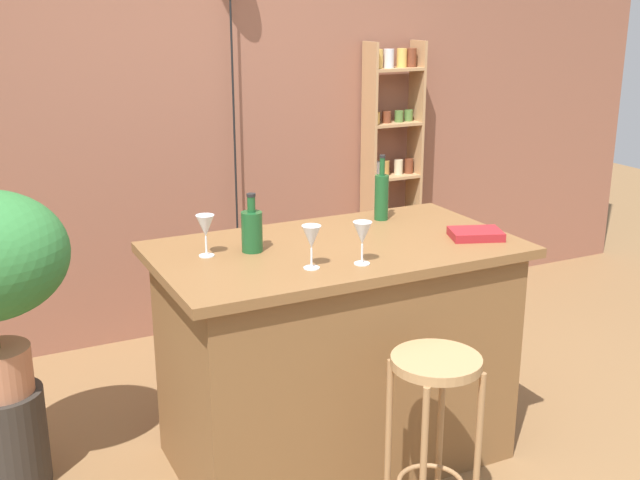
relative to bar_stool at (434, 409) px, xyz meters
name	(u,v)px	position (x,y,z in m)	size (l,w,h in m)	color
back_wall	(203,93)	(-0.04, 2.32, 0.86)	(6.40, 0.10, 2.80)	#8C5642
kitchen_counter	(336,352)	(-0.04, 0.67, -0.05)	(1.47, 0.82, 0.95)	brown
bar_stool	(434,409)	(0.00, 0.00, 0.00)	(0.32, 0.32, 0.73)	#997047
spice_shelf	(392,171)	(1.13, 2.16, 0.33)	(0.36, 0.17, 1.67)	tan
plant_stool	(8,438)	(-1.33, 1.05, -0.33)	(0.31, 0.31, 0.41)	#2D2823
bottle_soda_blue	(252,230)	(-0.38, 0.74, 0.51)	(0.08, 0.08, 0.23)	#194C23
bottle_olive_oil	(382,196)	(0.32, 0.92, 0.53)	(0.06, 0.06, 0.29)	#194C23
wine_glass_left	(311,238)	(-0.26, 0.45, 0.54)	(0.07, 0.07, 0.16)	silver
wine_glass_center	(362,234)	(-0.07, 0.41, 0.54)	(0.07, 0.07, 0.16)	silver
wine_glass_right	(205,227)	(-0.56, 0.76, 0.54)	(0.07, 0.07, 0.16)	silver
cookbook	(476,234)	(0.52, 0.50, 0.44)	(0.21, 0.15, 0.04)	maroon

